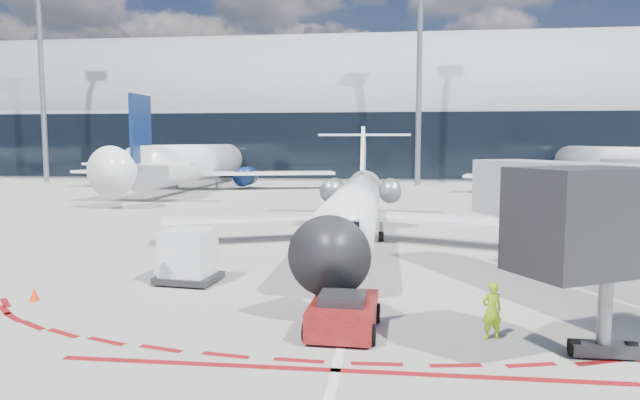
# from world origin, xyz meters

# --- Properties ---
(ground) EXTENTS (260.00, 260.00, 0.00)m
(ground) POSITION_xyz_m (0.00, 0.00, 0.00)
(ground) COLOR gray
(ground) RESTS_ON ground
(apron_centerline) EXTENTS (0.25, 40.00, 0.01)m
(apron_centerline) POSITION_xyz_m (0.00, 2.00, 0.01)
(apron_centerline) COLOR silver
(apron_centerline) RESTS_ON ground
(apron_stop_bar) EXTENTS (14.00, 0.25, 0.01)m
(apron_stop_bar) POSITION_xyz_m (0.00, -11.50, 0.01)
(apron_stop_bar) COLOR maroon
(apron_stop_bar) RESTS_ON ground
(terminal_building) EXTENTS (150.00, 24.15, 24.00)m
(terminal_building) POSITION_xyz_m (0.00, 64.97, 8.52)
(terminal_building) COLOR #919497
(terminal_building) RESTS_ON ground
(jet_bridge) EXTENTS (10.03, 15.20, 4.90)m
(jet_bridge) POSITION_xyz_m (9.79, -3.01, 3.01)
(jet_bridge) COLOR #92959A
(jet_bridge) RESTS_ON ground
(light_mast_west) EXTENTS (0.70, 0.70, 25.00)m
(light_mast_west) POSITION_xyz_m (-45.00, 48.00, 12.50)
(light_mast_west) COLOR gray
(light_mast_west) RESTS_ON ground
(light_mast_centre) EXTENTS (0.70, 0.70, 25.00)m
(light_mast_centre) POSITION_xyz_m (5.00, 48.00, 12.50)
(light_mast_centre) COLOR gray
(light_mast_centre) RESTS_ON ground
(regional_jet) EXTENTS (21.24, 26.19, 6.56)m
(regional_jet) POSITION_xyz_m (-0.48, 5.41, 2.19)
(regional_jet) COLOR white
(regional_jet) RESTS_ON ground
(pushback_tug) EXTENTS (2.12, 4.73, 1.22)m
(pushback_tug) POSITION_xyz_m (-0.03, -8.64, 0.54)
(pushback_tug) COLOR #5E0F0D
(pushback_tug) RESTS_ON ground
(ramp_worker) EXTENTS (0.68, 0.53, 1.64)m
(ramp_worker) POSITION_xyz_m (4.14, -8.78, 0.82)
(ramp_worker) COLOR #A5DB17
(ramp_worker) RESTS_ON ground
(uld_container) EXTENTS (2.46, 2.16, 2.12)m
(uld_container) POSITION_xyz_m (-6.51, -3.57, 1.05)
(uld_container) COLOR black
(uld_container) RESTS_ON ground
(safety_cone_left) EXTENTS (0.34, 0.34, 0.47)m
(safety_cone_left) POSITION_xyz_m (-10.97, -6.69, 0.23)
(safety_cone_left) COLOR #FF3705
(safety_cone_left) RESTS_ON ground
(bg_airliner_1) EXTENTS (37.65, 39.86, 12.18)m
(bg_airliner_1) POSITION_xyz_m (-20.98, 40.84, 6.09)
(bg_airliner_1) COLOR white
(bg_airliner_1) RESTS_ON ground
(bg_airliner_2) EXTENTS (36.24, 38.37, 11.73)m
(bg_airliner_2) POSITION_xyz_m (24.84, 37.61, 5.86)
(bg_airliner_2) COLOR white
(bg_airliner_2) RESTS_ON ground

